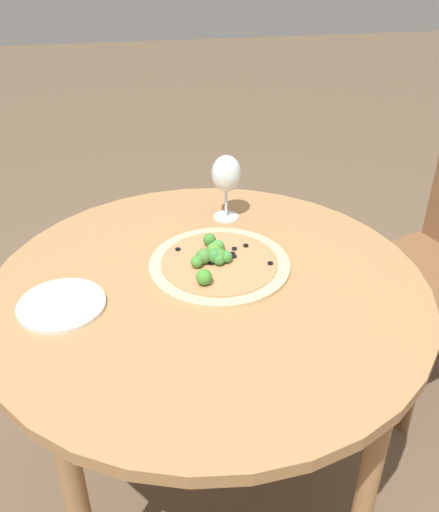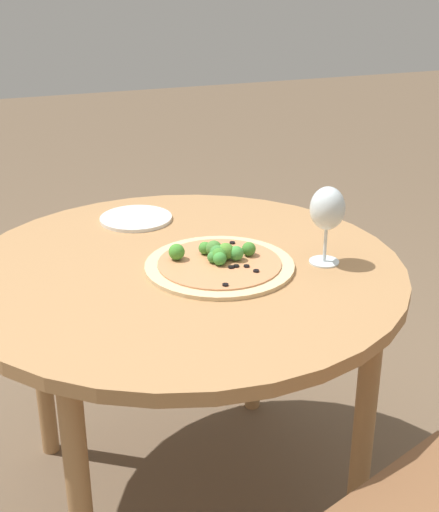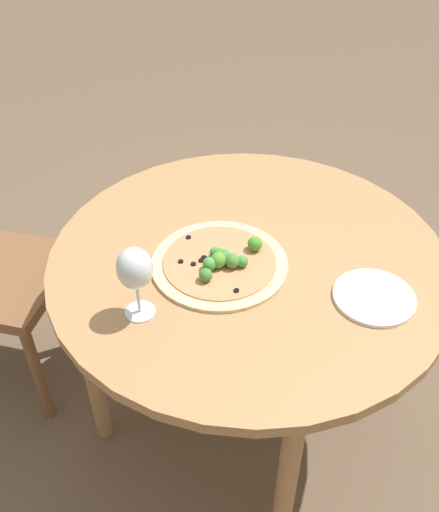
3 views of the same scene
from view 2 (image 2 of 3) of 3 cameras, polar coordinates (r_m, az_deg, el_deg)
ground_plane at (r=2.09m, az=-2.54°, el=-18.56°), size 12.00×12.00×0.00m
dining_table at (r=1.74m, az=-2.91°, el=-2.92°), size 1.06×1.06×0.70m
pizza at (r=1.69m, az=-0.05°, el=-0.50°), size 0.36×0.36×0.06m
wine_glass at (r=1.69m, az=8.63°, el=3.66°), size 0.08×0.08×0.19m
plate_near at (r=2.00m, az=-6.70°, el=3.01°), size 0.20×0.20×0.01m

